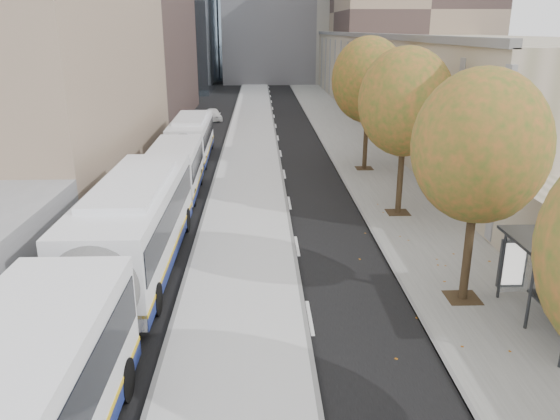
{
  "coord_description": "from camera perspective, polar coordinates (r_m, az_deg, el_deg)",
  "views": [
    {
      "loc": [
        -3.17,
        -3.26,
        8.69
      ],
      "look_at": [
        -2.47,
        15.34,
        2.5
      ],
      "focal_mm": 35.0,
      "sensor_mm": 36.0,
      "label": 1
    }
  ],
  "objects": [
    {
      "name": "bus_platform",
      "position": [
        39.22,
        -3.15,
        5.68
      ],
      "size": [
        4.25,
        150.0,
        0.15
      ],
      "primitive_type": "cube",
      "color": "silver",
      "rests_on": "ground"
    },
    {
      "name": "sidewalk",
      "position": [
        39.89,
        8.48,
        5.67
      ],
      "size": [
        4.75,
        150.0,
        0.08
      ],
      "primitive_type": "cube",
      "color": "gray",
      "rests_on": "ground"
    },
    {
      "name": "building_tan",
      "position": [
        69.95,
        13.75,
        14.05
      ],
      "size": [
        18.0,
        92.0,
        8.0
      ],
      "primitive_type": "cube",
      "color": "gray",
      "rests_on": "ground"
    },
    {
      "name": "tree_c",
      "position": [
        17.94,
        20.18,
        6.23
      ],
      "size": [
        4.2,
        4.2,
        7.28
      ],
      "color": "black",
      "rests_on": "sidewalk"
    },
    {
      "name": "tree_d",
      "position": [
        26.34,
        12.99,
        10.92
      ],
      "size": [
        4.4,
        4.4,
        7.6
      ],
      "color": "black",
      "rests_on": "sidewalk"
    },
    {
      "name": "tree_e",
      "position": [
        35.05,
        9.24,
        13.25
      ],
      "size": [
        4.6,
        4.6,
        7.92
      ],
      "color": "black",
      "rests_on": "sidewalk"
    },
    {
      "name": "bus_near",
      "position": [
        17.17,
        -17.88,
        -6.32
      ],
      "size": [
        2.89,
        19.41,
        3.23
      ],
      "rotation": [
        0.0,
        0.0,
        -0.0
      ],
      "color": "white",
      "rests_on": "ground"
    },
    {
      "name": "bus_far",
      "position": [
        35.08,
        -9.83,
        6.33
      ],
      "size": [
        2.74,
        16.67,
        2.77
      ],
      "rotation": [
        0.0,
        0.0,
        0.02
      ],
      "color": "white",
      "rests_on": "ground"
    },
    {
      "name": "distant_car",
      "position": [
        55.59,
        -7.0,
        9.89
      ],
      "size": [
        2.22,
        3.71,
        1.18
      ],
      "primitive_type": "imported",
      "rotation": [
        0.0,
        0.0,
        0.25
      ],
      "color": "white",
      "rests_on": "ground"
    }
  ]
}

